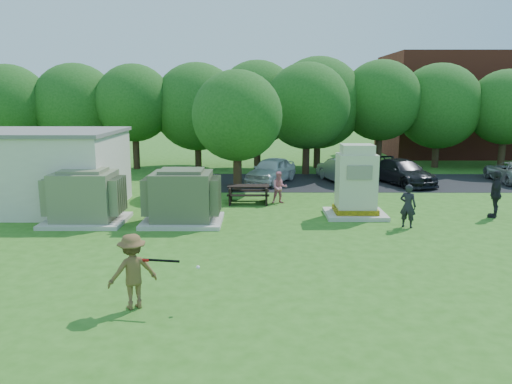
{
  "coord_description": "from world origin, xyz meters",
  "views": [
    {
      "loc": [
        0.1,
        -13.97,
        4.8
      ],
      "look_at": [
        0.0,
        4.0,
        1.3
      ],
      "focal_mm": 35.0,
      "sensor_mm": 36.0,
      "label": 1
    }
  ],
  "objects_px": {
    "picnic_table": "(248,192)",
    "car_silver_a": "(342,170)",
    "transformer_left": "(85,198)",
    "person_at_picnic": "(279,188)",
    "generator_cabinet": "(356,185)",
    "person_by_generator": "(408,206)",
    "transformer_right": "(182,198)",
    "batter": "(133,271)",
    "car_silver_b": "(512,172)",
    "person_walking_right": "(496,194)",
    "car_white": "(271,170)",
    "car_dark": "(402,172)"
  },
  "relations": [
    {
      "from": "transformer_right",
      "to": "car_white",
      "type": "xyz_separation_m",
      "value": [
        3.59,
        8.87,
        -0.27
      ]
    },
    {
      "from": "transformer_left",
      "to": "picnic_table",
      "type": "xyz_separation_m",
      "value": [
        6.13,
        3.61,
        -0.47
      ]
    },
    {
      "from": "car_silver_a",
      "to": "generator_cabinet",
      "type": "bearing_deg",
      "value": 69.73
    },
    {
      "from": "batter",
      "to": "car_silver_a",
      "type": "bearing_deg",
      "value": -142.02
    },
    {
      "from": "person_by_generator",
      "to": "car_white",
      "type": "bearing_deg",
      "value": -32.39
    },
    {
      "from": "transformer_right",
      "to": "person_at_picnic",
      "type": "height_order",
      "value": "transformer_right"
    },
    {
      "from": "car_white",
      "to": "picnic_table",
      "type": "bearing_deg",
      "value": -77.88
    },
    {
      "from": "transformer_left",
      "to": "generator_cabinet",
      "type": "bearing_deg",
      "value": 6.08
    },
    {
      "from": "batter",
      "to": "car_white",
      "type": "height_order",
      "value": "batter"
    },
    {
      "from": "picnic_table",
      "to": "generator_cabinet",
      "type": "bearing_deg",
      "value": -29.85
    },
    {
      "from": "batter",
      "to": "transformer_right",
      "type": "bearing_deg",
      "value": -117.67
    },
    {
      "from": "picnic_table",
      "to": "person_at_picnic",
      "type": "bearing_deg",
      "value": -3.32
    },
    {
      "from": "car_silver_a",
      "to": "person_at_picnic",
      "type": "bearing_deg",
      "value": 41.32
    },
    {
      "from": "picnic_table",
      "to": "person_by_generator",
      "type": "xyz_separation_m",
      "value": [
        5.94,
        -4.23,
        0.31
      ]
    },
    {
      "from": "transformer_right",
      "to": "person_walking_right",
      "type": "bearing_deg",
      "value": 4.45
    },
    {
      "from": "person_by_generator",
      "to": "person_at_picnic",
      "type": "distance_m",
      "value": 6.15
    },
    {
      "from": "car_silver_b",
      "to": "picnic_table",
      "type": "bearing_deg",
      "value": 21.82
    },
    {
      "from": "person_by_generator",
      "to": "car_silver_b",
      "type": "height_order",
      "value": "person_by_generator"
    },
    {
      "from": "batter",
      "to": "car_silver_b",
      "type": "xyz_separation_m",
      "value": [
        17.05,
        16.9,
        -0.29
      ]
    },
    {
      "from": "batter",
      "to": "person_at_picnic",
      "type": "distance_m",
      "value": 11.89
    },
    {
      "from": "car_silver_a",
      "to": "person_walking_right",
      "type": "bearing_deg",
      "value": 105.64
    },
    {
      "from": "generator_cabinet",
      "to": "car_white",
      "type": "distance_m",
      "value": 8.4
    },
    {
      "from": "batter",
      "to": "person_walking_right",
      "type": "bearing_deg",
      "value": -172.62
    },
    {
      "from": "person_by_generator",
      "to": "picnic_table",
      "type": "bearing_deg",
      "value": -4.6
    },
    {
      "from": "picnic_table",
      "to": "person_at_picnic",
      "type": "xyz_separation_m",
      "value": [
        1.4,
        -0.08,
        0.22
      ]
    },
    {
      "from": "person_by_generator",
      "to": "transformer_right",
      "type": "bearing_deg",
      "value": 26.64
    },
    {
      "from": "car_silver_b",
      "to": "person_walking_right",
      "type": "bearing_deg",
      "value": 60.84
    },
    {
      "from": "picnic_table",
      "to": "batter",
      "type": "distance_m",
      "value": 11.61
    },
    {
      "from": "transformer_left",
      "to": "picnic_table",
      "type": "height_order",
      "value": "transformer_left"
    },
    {
      "from": "car_white",
      "to": "car_silver_a",
      "type": "bearing_deg",
      "value": 27.28
    },
    {
      "from": "transformer_right",
      "to": "person_walking_right",
      "type": "relative_size",
      "value": 1.59
    },
    {
      "from": "car_silver_a",
      "to": "car_dark",
      "type": "distance_m",
      "value": 3.27
    },
    {
      "from": "transformer_left",
      "to": "batter",
      "type": "distance_m",
      "value": 8.59
    },
    {
      "from": "person_at_picnic",
      "to": "person_walking_right",
      "type": "height_order",
      "value": "person_walking_right"
    },
    {
      "from": "car_silver_a",
      "to": "car_silver_b",
      "type": "bearing_deg",
      "value": 165.81
    },
    {
      "from": "batter",
      "to": "person_at_picnic",
      "type": "relative_size",
      "value": 1.21
    },
    {
      "from": "picnic_table",
      "to": "car_silver_a",
      "type": "xyz_separation_m",
      "value": [
        5.11,
        5.44,
        0.19
      ]
    },
    {
      "from": "person_walking_right",
      "to": "car_white",
      "type": "relative_size",
      "value": 0.46
    },
    {
      "from": "person_by_generator",
      "to": "person_walking_right",
      "type": "distance_m",
      "value": 4.24
    },
    {
      "from": "transformer_left",
      "to": "person_by_generator",
      "type": "xyz_separation_m",
      "value": [
        12.07,
        -0.62,
        -0.16
      ]
    },
    {
      "from": "picnic_table",
      "to": "car_silver_a",
      "type": "bearing_deg",
      "value": 46.82
    },
    {
      "from": "person_walking_right",
      "to": "car_white",
      "type": "distance_m",
      "value": 11.77
    },
    {
      "from": "transformer_right",
      "to": "person_by_generator",
      "type": "relative_size",
      "value": 1.86
    },
    {
      "from": "car_silver_b",
      "to": "transformer_right",
      "type": "bearing_deg",
      "value": 29.28
    },
    {
      "from": "person_by_generator",
      "to": "person_at_picnic",
      "type": "bearing_deg",
      "value": -11.58
    },
    {
      "from": "person_by_generator",
      "to": "car_white",
      "type": "relative_size",
      "value": 0.39
    },
    {
      "from": "generator_cabinet",
      "to": "picnic_table",
      "type": "distance_m",
      "value": 5.07
    },
    {
      "from": "transformer_right",
      "to": "picnic_table",
      "type": "height_order",
      "value": "transformer_right"
    },
    {
      "from": "transformer_right",
      "to": "person_walking_right",
      "type": "xyz_separation_m",
      "value": [
        12.3,
        0.96,
        -0.03
      ]
    },
    {
      "from": "transformer_right",
      "to": "person_at_picnic",
      "type": "distance_m",
      "value": 5.22
    }
  ]
}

